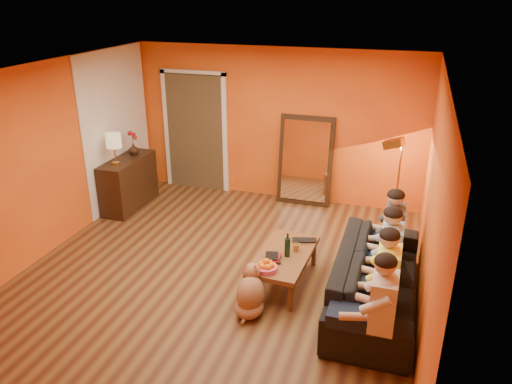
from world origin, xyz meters
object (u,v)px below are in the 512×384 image
(dog, at_px, (250,291))
(person_far_right, at_px, (393,235))
(laptop, at_px, (305,242))
(person_mid_left, at_px, (387,281))
(floor_lamp, at_px, (398,186))
(coffee_table, at_px, (284,268))
(person_far_left, at_px, (382,310))
(tumbler, at_px, (296,247))
(vase, at_px, (134,149))
(mirror_frame, at_px, (305,160))
(wine_bottle, at_px, (287,245))
(table_lamp, at_px, (114,149))
(sideboard, at_px, (129,183))
(sofa, at_px, (376,278))
(person_mid_right, at_px, (390,256))

(dog, distance_m, person_far_right, 1.97)
(laptop, bearing_deg, person_mid_left, -55.79)
(floor_lamp, distance_m, laptop, 1.95)
(coffee_table, distance_m, person_far_left, 1.72)
(tumbler, xyz_separation_m, vase, (-3.23, 1.64, 0.48))
(mirror_frame, height_order, wine_bottle, mirror_frame)
(mirror_frame, height_order, table_lamp, mirror_frame)
(person_far_left, bearing_deg, coffee_table, 138.88)
(sideboard, distance_m, coffee_table, 3.46)
(table_lamp, bearing_deg, vase, 90.00)
(dog, height_order, person_far_left, person_far_left)
(floor_lamp, bearing_deg, wine_bottle, -103.18)
(table_lamp, distance_m, sofa, 4.50)
(person_far_right, distance_m, wine_bottle, 1.35)
(vase, bearing_deg, person_mid_left, -27.93)
(person_far_right, height_order, wine_bottle, person_far_right)
(floor_lamp, distance_m, person_mid_right, 1.97)
(mirror_frame, xyz_separation_m, sideboard, (-2.79, -1.08, -0.34))
(sideboard, relative_size, sofa, 0.51)
(mirror_frame, distance_m, person_far_right, 2.59)
(coffee_table, relative_size, person_far_left, 1.00)
(vase, bearing_deg, wine_bottle, -29.88)
(person_far_left, height_order, person_far_right, same)
(wine_bottle, bearing_deg, mirror_frame, 97.90)
(sofa, relative_size, vase, 12.34)
(vase, bearing_deg, person_mid_right, -22.01)
(dog, height_order, person_mid_left, person_mid_left)
(floor_lamp, bearing_deg, sideboard, -156.83)
(laptop, bearing_deg, floor_lamp, 40.84)
(laptop, bearing_deg, coffee_table, -133.21)
(person_far_left, distance_m, vase, 5.24)
(sofa, distance_m, person_mid_left, 0.54)
(table_lamp, distance_m, person_mid_right, 4.56)
(person_far_left, bearing_deg, dog, 165.96)
(table_lamp, height_order, dog, table_lamp)
(sideboard, xyz_separation_m, person_far_right, (4.37, -0.97, 0.18))
(mirror_frame, relative_size, tumbler, 16.00)
(person_far_left, height_order, laptop, person_far_left)
(sofa, bearing_deg, laptop, 64.60)
(floor_lamp, relative_size, tumbler, 15.16)
(wine_bottle, distance_m, laptop, 0.44)
(mirror_frame, distance_m, coffee_table, 2.67)
(sofa, bearing_deg, dog, 115.43)
(person_mid_right, xyz_separation_m, person_far_right, (0.00, 0.55, 0.00))
(laptop, distance_m, vase, 3.61)
(mirror_frame, xyz_separation_m, tumbler, (0.44, -2.47, -0.30))
(mirror_frame, xyz_separation_m, dog, (0.12, -3.33, -0.46))
(person_far_left, height_order, person_mid_left, same)
(table_lamp, xyz_separation_m, sofa, (4.24, -1.32, -0.76))
(coffee_table, xyz_separation_m, person_far_left, (1.26, -1.10, 0.40))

